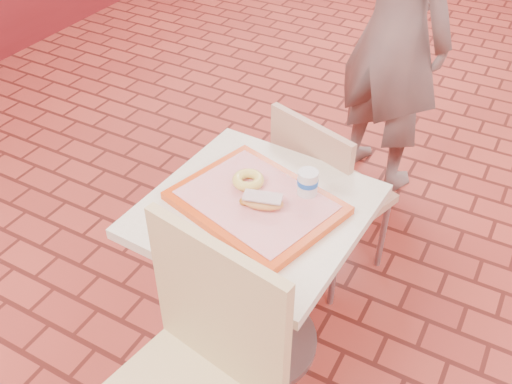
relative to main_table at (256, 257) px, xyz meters
The scene contains 8 objects.
main_table is the anchor object (origin of this frame).
chair_main_front 0.56m from the main_table, 79.23° to the right, with size 0.52×0.52×0.98m.
chair_main_back 0.47m from the main_table, 83.34° to the left, with size 0.49×0.49×0.84m.
customer 1.37m from the main_table, 89.23° to the left, with size 0.60×0.39×1.64m, color #6D5955.
serving_tray 0.25m from the main_table, 90.00° to the left, with size 0.50×0.39×0.03m.
ring_donut 0.29m from the main_table, 137.47° to the left, with size 0.11×0.11×0.03m, color #E3C853.
long_john_donut 0.29m from the main_table, 35.91° to the right, with size 0.15×0.10×0.04m.
paper_cup 0.35m from the main_table, 39.48° to the left, with size 0.07×0.07×0.09m.
Camera 1 is at (-0.40, -1.67, 1.93)m, focal length 40.00 mm.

